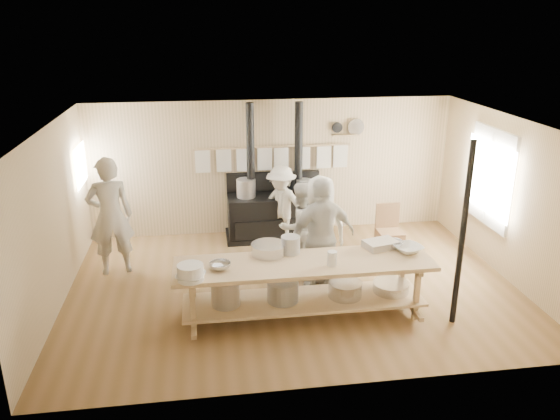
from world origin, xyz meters
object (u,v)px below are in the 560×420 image
(cook_center, at_px, (320,231))
(roasting_pan, at_px, (381,244))
(prep_table, at_px, (303,283))
(chair, at_px, (389,241))
(cook_far_left, at_px, (110,216))
(cook_by_window, at_px, (281,206))
(stove, at_px, (275,211))
(cook_right, at_px, (322,236))
(cook_left, at_px, (300,226))

(cook_center, relative_size, roasting_pan, 3.72)
(prep_table, xyz_separation_m, roasting_pan, (1.21, 0.33, 0.38))
(chair, bearing_deg, cook_far_left, -179.16)
(cook_far_left, xyz_separation_m, cook_by_window, (2.92, 0.77, -0.23))
(stove, xyz_separation_m, cook_center, (0.45, -1.98, 0.36))
(cook_center, distance_m, cook_by_window, 1.64)
(stove, height_order, roasting_pan, stove)
(prep_table, height_order, cook_by_window, cook_by_window)
(chair, height_order, roasting_pan, roasting_pan)
(stove, height_order, cook_center, stove)
(roasting_pan, bearing_deg, cook_far_left, 159.33)
(chair, bearing_deg, cook_right, -141.81)
(prep_table, height_order, chair, chair)
(prep_table, bearing_deg, stove, 89.96)
(cook_by_window, bearing_deg, stove, 138.64)
(cook_left, height_order, cook_center, cook_center)
(stove, height_order, cook_by_window, stove)
(cook_by_window, bearing_deg, cook_center, -38.33)
(roasting_pan, bearing_deg, prep_table, -164.75)
(chair, bearing_deg, stove, 149.82)
(cook_far_left, xyz_separation_m, cook_right, (3.27, -1.14, -0.08))
(cook_by_window, bearing_deg, roasting_pan, -25.46)
(stove, distance_m, cook_left, 1.48)
(stove, relative_size, cook_left, 1.71)
(cook_far_left, distance_m, cook_by_window, 3.03)
(prep_table, height_order, cook_left, cook_left)
(cook_left, distance_m, cook_center, 0.59)
(cook_by_window, relative_size, chair, 1.63)
(cook_left, relative_size, chair, 1.63)
(prep_table, xyz_separation_m, cook_right, (0.41, 0.73, 0.40))
(cook_left, relative_size, cook_right, 0.83)
(prep_table, relative_size, cook_right, 1.97)
(prep_table, relative_size, chair, 3.87)
(cook_right, distance_m, chair, 1.99)
(cook_center, bearing_deg, chair, -153.59)
(stove, xyz_separation_m, cook_far_left, (-2.85, -1.16, 0.47))
(cook_right, bearing_deg, cook_far_left, -31.67)
(cook_center, height_order, cook_right, cook_right)
(stove, distance_m, prep_table, 3.02)
(stove, height_order, cook_right, stove)
(roasting_pan, bearing_deg, cook_right, 153.56)
(cook_left, bearing_deg, prep_table, 63.23)
(cook_by_window, distance_m, roasting_pan, 2.57)
(prep_table, distance_m, cook_right, 0.92)
(stove, bearing_deg, cook_center, -77.17)
(cook_far_left, bearing_deg, prep_table, 135.30)
(stove, bearing_deg, cook_far_left, -157.96)
(cook_far_left, height_order, cook_left, cook_far_left)
(roasting_pan, bearing_deg, stove, 114.21)
(stove, relative_size, cook_center, 1.48)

